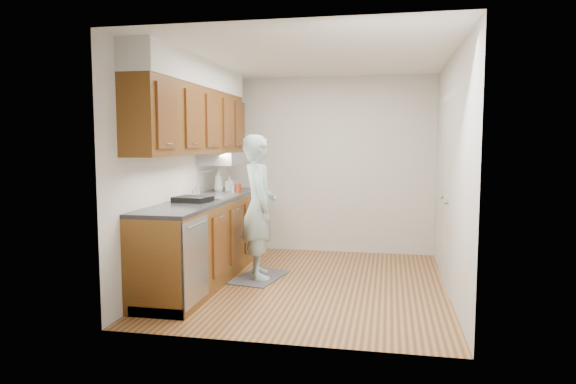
# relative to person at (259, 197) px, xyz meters

# --- Properties ---
(floor) EXTENTS (3.50, 3.50, 0.00)m
(floor) POSITION_rel_person_xyz_m (0.60, -0.13, -0.95)
(floor) COLOR #A4753E
(floor) RESTS_ON ground
(ceiling) EXTENTS (3.50, 3.50, 0.00)m
(ceiling) POSITION_rel_person_xyz_m (0.60, -0.13, 1.55)
(ceiling) COLOR white
(ceiling) RESTS_ON wall_left
(wall_left) EXTENTS (0.02, 3.50, 2.50)m
(wall_left) POSITION_rel_person_xyz_m (-0.90, -0.13, 0.30)
(wall_left) COLOR beige
(wall_left) RESTS_ON floor
(wall_right) EXTENTS (0.02, 3.50, 2.50)m
(wall_right) POSITION_rel_person_xyz_m (2.10, -0.13, 0.30)
(wall_right) COLOR beige
(wall_right) RESTS_ON floor
(wall_back) EXTENTS (3.00, 0.02, 2.50)m
(wall_back) POSITION_rel_person_xyz_m (0.60, 1.62, 0.30)
(wall_back) COLOR beige
(wall_back) RESTS_ON floor
(counter) EXTENTS (0.64, 2.80, 1.30)m
(counter) POSITION_rel_person_xyz_m (-0.60, -0.13, -0.46)
(counter) COLOR brown
(counter) RESTS_ON floor
(upper_cabinets) EXTENTS (0.47, 2.80, 1.21)m
(upper_cabinets) POSITION_rel_person_xyz_m (-0.73, -0.08, 1.00)
(upper_cabinets) COLOR brown
(upper_cabinets) RESTS_ON wall_left
(closet_door) EXTENTS (0.02, 1.22, 2.05)m
(closet_door) POSITION_rel_person_xyz_m (2.09, 0.17, 0.07)
(closet_door) COLOR silver
(closet_door) RESTS_ON wall_right
(floor_mat) EXTENTS (0.61, 0.87, 0.01)m
(floor_mat) POSITION_rel_person_xyz_m (0.00, -0.00, -0.94)
(floor_mat) COLOR #5F5F62
(floor_mat) RESTS_ON floor
(person) EXTENTS (0.66, 0.78, 1.87)m
(person) POSITION_rel_person_xyz_m (0.00, 0.00, 0.00)
(person) COLOR #A0C1C3
(person) RESTS_ON floor_mat
(soap_bottle_a) EXTENTS (0.15, 0.15, 0.30)m
(soap_bottle_a) POSITION_rel_person_xyz_m (-0.71, 0.64, 0.14)
(soap_bottle_a) COLOR silver
(soap_bottle_a) RESTS_ON counter
(soap_bottle_b) EXTENTS (0.10, 0.10, 0.21)m
(soap_bottle_b) POSITION_rel_person_xyz_m (-0.58, 0.71, 0.09)
(soap_bottle_b) COLOR silver
(soap_bottle_b) RESTS_ON counter
(soda_can) EXTENTS (0.08, 0.08, 0.12)m
(soda_can) POSITION_rel_person_xyz_m (-0.37, 0.42, 0.05)
(soda_can) COLOR #A5301C
(soda_can) RESTS_ON counter
(steel_can) EXTENTS (0.08, 0.08, 0.12)m
(steel_can) POSITION_rel_person_xyz_m (-0.44, 0.43, 0.05)
(steel_can) COLOR #A5A5AA
(steel_can) RESTS_ON counter
(dish_rack) EXTENTS (0.40, 0.35, 0.06)m
(dish_rack) POSITION_rel_person_xyz_m (-0.62, -0.48, 0.02)
(dish_rack) COLOR black
(dish_rack) RESTS_ON counter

